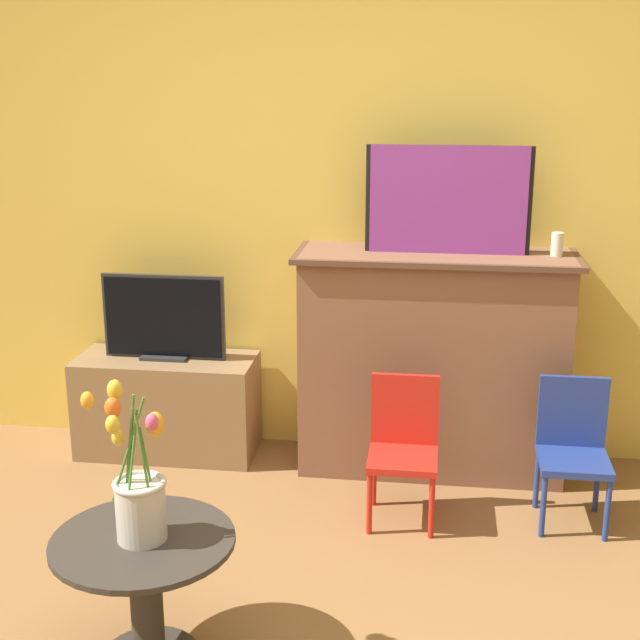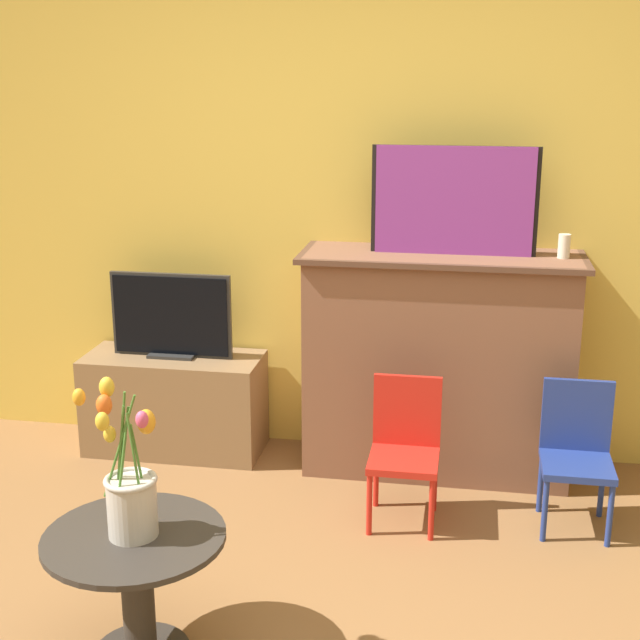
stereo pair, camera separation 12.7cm
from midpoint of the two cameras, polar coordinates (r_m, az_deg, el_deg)
wall_back at (r=4.29m, az=1.44°, el=8.96°), size 8.00×0.06×2.70m
fireplace_mantel at (r=4.21m, az=6.35°, el=-2.57°), size 1.28×0.46×1.05m
painting at (r=4.04m, az=7.30°, el=7.62°), size 0.74×0.03×0.48m
mantel_candle at (r=4.09m, az=14.07°, el=4.72°), size 0.05×0.05×0.11m
tv_stand at (r=4.52m, az=-10.52°, el=-5.39°), size 0.88×0.38×0.49m
tv_monitor at (r=4.39m, az=-10.79°, el=0.10°), size 0.60×0.12×0.42m
chair_red at (r=3.81m, az=4.41°, el=-7.81°), size 0.29×0.29×0.61m
chair_blue at (r=3.91m, az=14.98°, el=-7.71°), size 0.29×0.29×0.61m
side_table at (r=3.01m, az=-12.36°, el=-16.02°), size 0.58×0.58×0.45m
vase_tulips at (r=2.87m, az=-12.80°, el=-10.80°), size 0.24×0.21×0.51m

